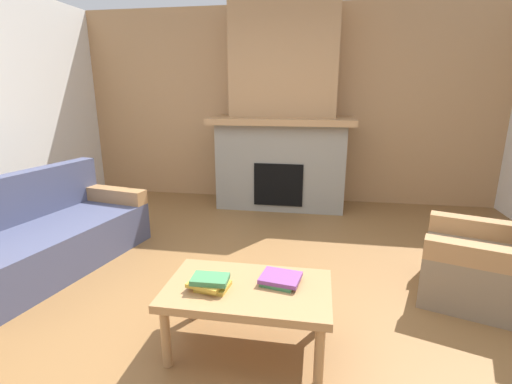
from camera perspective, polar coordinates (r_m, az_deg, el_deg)
ground at (r=2.95m, az=-1.73°, el=-16.95°), size 9.00×9.00×0.00m
wall_back_wood_panel at (r=5.46m, az=4.54°, el=13.00°), size 6.00×0.12×2.70m
fireplace at (r=5.10m, az=4.10°, el=10.74°), size 1.90×0.82×2.70m
couch at (r=3.91m, az=-29.82°, el=-6.02°), size 1.16×1.93×0.85m
armchair at (r=3.37m, az=31.88°, el=-9.40°), size 0.96×0.96×0.85m
coffee_table at (r=2.34m, az=-1.27°, el=-15.51°), size 1.00×0.60×0.43m
book_stack_near_edge at (r=2.28m, az=-7.10°, el=-13.68°), size 0.25×0.21×0.08m
book_stack_center at (r=2.34m, az=3.75°, el=-13.26°), size 0.27×0.23×0.05m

